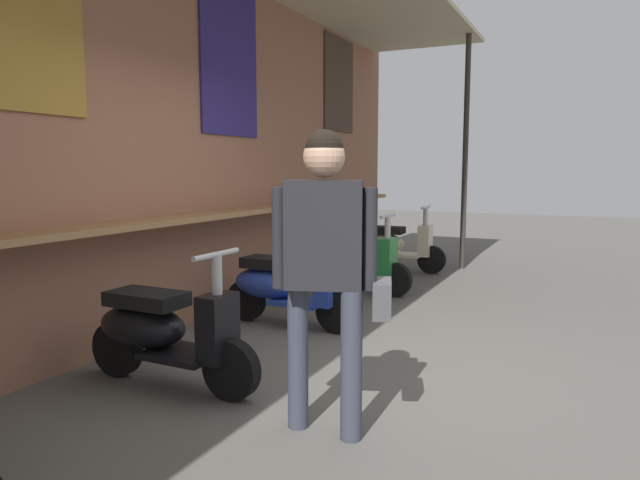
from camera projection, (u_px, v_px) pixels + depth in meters
ground_plane at (352, 370)px, 4.31m from camera, size 32.25×32.25×0.00m
market_stall_facade at (144, 110)px, 4.88m from camera, size 11.52×2.05×3.67m
scooter_black at (161, 330)px, 3.98m from camera, size 0.46×1.40×0.97m
scooter_blue at (282, 285)px, 5.51m from camera, size 0.46×1.40×0.97m
scooter_green at (350, 261)px, 7.00m from camera, size 0.46×1.40×0.97m
scooter_cream at (393, 245)px, 8.47m from camera, size 0.46×1.40×0.97m
shopper_with_handbag at (327, 252)px, 3.17m from camera, size 0.43×0.66×1.70m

